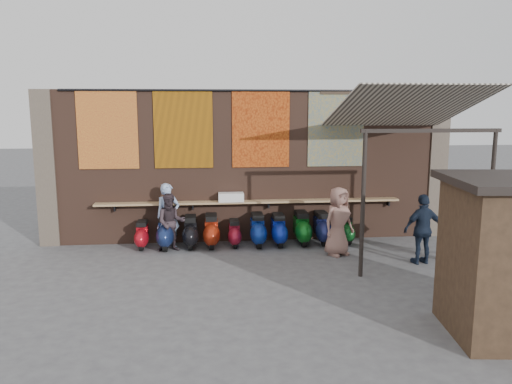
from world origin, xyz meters
TOP-DOWN VIEW (x-y plane):
  - ground at (0.00, 0.00)m, footprint 70.00×70.00m
  - brick_wall at (0.00, 2.70)m, footprint 10.00×0.40m
  - pier_left at (-5.20, 2.70)m, footprint 0.50×0.50m
  - pier_right at (5.20, 2.70)m, footprint 0.50×0.50m
  - eating_counter at (0.00, 2.33)m, footprint 8.00×0.32m
  - shelf_box at (-0.50, 2.30)m, footprint 0.65×0.31m
  - tapestry_redgold at (-3.60, 2.48)m, footprint 1.50×0.02m
  - tapestry_sun at (-1.70, 2.48)m, footprint 1.50×0.02m
  - tapestry_orange at (0.30, 2.48)m, footprint 1.50×0.02m
  - tapestry_multi at (2.30, 2.48)m, footprint 1.50×0.02m
  - hang_rail at (0.00, 2.47)m, footprint 9.50×0.06m
  - scooter_stool_0 at (-2.78, 2.04)m, footprint 0.33×0.73m
  - scooter_stool_1 at (-2.19, 1.97)m, footprint 0.40×0.89m
  - scooter_stool_2 at (-1.56, 2.02)m, footprint 0.38×0.84m
  - scooter_stool_3 at (-1.03, 1.99)m, footprint 0.39×0.88m
  - scooter_stool_4 at (-0.44, 2.01)m, footprint 0.32×0.72m
  - scooter_stool_5 at (0.17, 1.98)m, footprint 0.39×0.88m
  - scooter_stool_6 at (0.72, 2.00)m, footprint 0.38×0.85m
  - scooter_stool_7 at (1.34, 2.04)m, footprint 0.40×0.90m
  - scooter_stool_8 at (1.88, 2.04)m, footprint 0.39×0.88m
  - scooter_stool_9 at (2.52, 2.03)m, footprint 0.33×0.74m
  - diner_left at (-2.11, 2.00)m, footprint 0.72×0.61m
  - diner_right at (-2.03, 1.73)m, footprint 0.75×0.61m
  - shopper_navy at (3.77, 0.13)m, footprint 0.99×0.52m
  - shopper_grey at (4.90, -0.34)m, footprint 1.11×0.82m
  - shopper_tan at (2.02, 0.97)m, footprint 0.97×0.85m
  - stall_sign at (3.88, -2.69)m, footprint 1.20×0.18m
  - stall_shelf at (3.88, -2.69)m, footprint 1.83×0.32m
  - awning_canvas at (3.50, 0.90)m, footprint 3.20×3.28m
  - awning_ledger at (3.50, 2.49)m, footprint 3.30×0.08m
  - awning_header at (3.50, -0.60)m, footprint 3.00×0.08m
  - awning_post_left at (2.10, -0.60)m, footprint 0.09×0.09m
  - awning_post_right at (4.90, -0.60)m, footprint 0.09×0.09m

SIDE VIEW (x-z plane):
  - ground at x=0.00m, z-range 0.00..0.00m
  - scooter_stool_4 at x=-0.44m, z-range 0.00..0.68m
  - scooter_stool_0 at x=-2.78m, z-range 0.00..0.69m
  - scooter_stool_9 at x=2.52m, z-range 0.00..0.70m
  - scooter_stool_2 at x=-1.56m, z-range 0.00..0.80m
  - scooter_stool_6 at x=0.72m, z-range 0.00..0.81m
  - scooter_stool_8 at x=1.88m, z-range 0.00..0.83m
  - scooter_stool_5 at x=0.17m, z-range 0.00..0.83m
  - scooter_stool_3 at x=-1.03m, z-range 0.00..0.83m
  - scooter_stool_1 at x=-2.19m, z-range 0.00..0.85m
  - scooter_stool_7 at x=1.34m, z-range 0.00..0.85m
  - diner_right at x=-2.03m, z-range 0.00..1.46m
  - shopper_grey at x=4.90m, z-range 0.00..1.53m
  - shopper_navy at x=3.77m, z-range 0.00..1.62m
  - diner_left at x=-2.11m, z-range 0.00..1.67m
  - shopper_tan at x=2.02m, z-range 0.00..1.68m
  - stall_shelf at x=3.88m, z-range 0.84..0.90m
  - eating_counter at x=0.00m, z-range 1.08..1.12m
  - shelf_box at x=-0.50m, z-range 1.12..1.35m
  - awning_post_left at x=2.10m, z-range 0.00..3.10m
  - awning_post_right at x=4.90m, z-range 0.00..3.10m
  - stall_sign at x=3.88m, z-range 1.49..1.99m
  - brick_wall at x=0.00m, z-range 0.00..4.00m
  - pier_left at x=-5.20m, z-range 0.00..4.00m
  - pier_right at x=5.20m, z-range 0.00..4.00m
  - tapestry_redgold at x=-3.60m, z-range 2.00..4.00m
  - tapestry_sun at x=-1.70m, z-range 2.00..4.00m
  - tapestry_orange at x=0.30m, z-range 2.00..4.00m
  - tapestry_multi at x=2.30m, z-range 2.00..4.00m
  - awning_header at x=3.50m, z-range 3.04..3.12m
  - awning_canvas at x=3.50m, z-range 3.07..4.03m
  - awning_ledger at x=3.50m, z-range 3.89..4.01m
  - hang_rail at x=0.00m, z-range 3.95..4.01m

